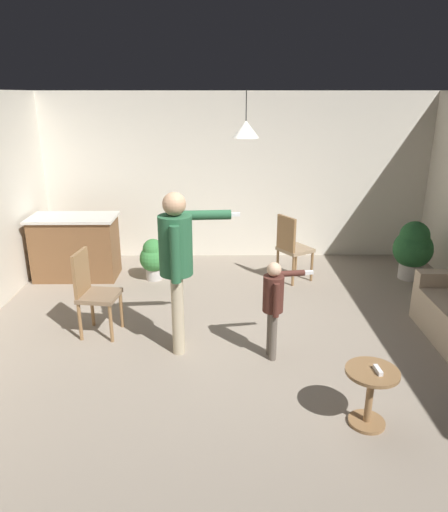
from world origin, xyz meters
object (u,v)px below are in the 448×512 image
at_px(person_child, 274,300).
at_px(dining_chair_by_counter, 292,246).
at_px(person_adult, 177,256).
at_px(dining_chair_near_wall, 93,290).
at_px(kitchen_counter, 76,247).
at_px(spare_remote_on_table, 378,370).
at_px(potted_plant_corner, 413,248).
at_px(side_table_by_couch, 370,391).
at_px(potted_plant_by_wall, 153,257).

height_order(person_child, dining_chair_by_counter, person_child).
bearing_deg(dining_chair_by_counter, person_adult, -68.87).
distance_m(dining_chair_by_counter, dining_chair_near_wall, 2.98).
distance_m(kitchen_counter, spare_remote_on_table, 4.87).
xyz_separation_m(person_child, spare_remote_on_table, (0.72, -1.11, -0.12)).
relative_size(person_adult, potted_plant_corner, 1.96).
distance_m(side_table_by_couch, potted_plant_by_wall, 4.00).
xyz_separation_m(side_table_by_couch, dining_chair_by_counter, (-0.18, 3.25, 0.22)).
xyz_separation_m(person_adult, dining_chair_near_wall, (-1.01, 0.36, -0.53)).
distance_m(dining_chair_near_wall, spare_remote_on_table, 3.19).
relative_size(person_adult, potted_plant_by_wall, 2.76).
xyz_separation_m(side_table_by_couch, potted_plant_by_wall, (-2.23, 3.32, 0.02)).
xyz_separation_m(dining_chair_by_counter, potted_plant_corner, (1.82, 0.07, -0.06)).
height_order(potted_plant_corner, potted_plant_by_wall, potted_plant_corner).
bearing_deg(potted_plant_corner, spare_remote_on_table, -115.70).
bearing_deg(person_child, kitchen_counter, -139.08).
bearing_deg(side_table_by_couch, potted_plant_by_wall, 123.87).
height_order(dining_chair_near_wall, spare_remote_on_table, dining_chair_near_wall).
height_order(kitchen_counter, spare_remote_on_table, kitchen_counter).
relative_size(kitchen_counter, side_table_by_couch, 2.42).
bearing_deg(spare_remote_on_table, dining_chair_near_wall, 148.65).
relative_size(dining_chair_near_wall, potted_plant_corner, 1.13).
xyz_separation_m(person_child, dining_chair_by_counter, (0.51, 2.16, -0.12)).
bearing_deg(kitchen_counter, spare_remote_on_table, -45.15).
xyz_separation_m(potted_plant_by_wall, spare_remote_on_table, (2.26, -3.34, 0.19)).
distance_m(potted_plant_by_wall, spare_remote_on_table, 4.04).
height_order(side_table_by_couch, spare_remote_on_table, spare_remote_on_table).
bearing_deg(kitchen_counter, potted_plant_by_wall, -5.22).
height_order(kitchen_counter, dining_chair_near_wall, dining_chair_near_wall).
bearing_deg(dining_chair_by_counter, potted_plant_corner, 60.31).
distance_m(person_adult, dining_chair_by_counter, 2.53).
relative_size(side_table_by_couch, spare_remote_on_table, 4.00).
relative_size(side_table_by_couch, dining_chair_near_wall, 0.52).
bearing_deg(spare_remote_on_table, dining_chair_by_counter, 93.79).
height_order(person_adult, potted_plant_corner, person_adult).
height_order(side_table_by_couch, potted_plant_corner, potted_plant_corner).
xyz_separation_m(kitchen_counter, dining_chair_near_wall, (0.71, -1.79, 0.07)).
bearing_deg(person_child, spare_remote_on_table, 24.76).
bearing_deg(side_table_by_couch, dining_chair_by_counter, 93.22).
height_order(dining_chair_near_wall, potted_plant_corner, dining_chair_near_wall).
height_order(side_table_by_couch, dining_chair_near_wall, dining_chair_near_wall).
relative_size(person_adult, spare_remote_on_table, 13.36).
xyz_separation_m(kitchen_counter, person_adult, (1.72, -2.15, 0.60)).
height_order(side_table_by_couch, person_child, person_child).
xyz_separation_m(side_table_by_couch, person_child, (-0.69, 1.09, 0.33)).
bearing_deg(dining_chair_by_counter, kitchen_counter, -124.96).
xyz_separation_m(dining_chair_near_wall, potted_plant_corner, (4.33, 1.68, -0.06)).
bearing_deg(side_table_by_couch, dining_chair_near_wall, 148.71).
height_order(kitchen_counter, potted_plant_by_wall, kitchen_counter).
bearing_deg(dining_chair_near_wall, person_child, 82.10).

